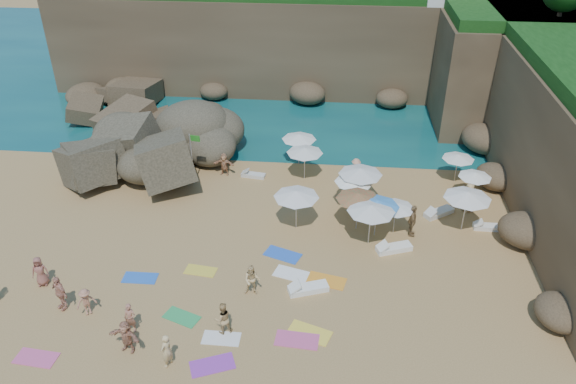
# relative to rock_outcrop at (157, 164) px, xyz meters

# --- Properties ---
(ground) EXTENTS (120.00, 120.00, 0.00)m
(ground) POSITION_rel_rock_outcrop_xyz_m (7.49, -9.00, 0.00)
(ground) COLOR tan
(ground) RESTS_ON ground
(seawater) EXTENTS (120.00, 120.00, 0.00)m
(seawater) POSITION_rel_rock_outcrop_xyz_m (7.49, 21.00, 0.00)
(seawater) COLOR #0C4751
(seawater) RESTS_ON ground
(cliff_back) EXTENTS (44.00, 8.00, 8.00)m
(cliff_back) POSITION_rel_rock_outcrop_xyz_m (9.49, 16.00, 4.00)
(cliff_back) COLOR brown
(cliff_back) RESTS_ON ground
(cliff_corner) EXTENTS (10.00, 12.00, 8.00)m
(cliff_corner) POSITION_rel_rock_outcrop_xyz_m (24.49, 11.00, 4.00)
(cliff_corner) COLOR brown
(cliff_corner) RESTS_ON ground
(rock_promontory) EXTENTS (12.00, 7.00, 2.00)m
(rock_promontory) POSITION_rel_rock_outcrop_xyz_m (-3.51, 7.00, 0.00)
(rock_promontory) COLOR brown
(rock_promontory) RESTS_ON ground
(marina_masts) EXTENTS (3.10, 0.10, 6.00)m
(marina_masts) POSITION_rel_rock_outcrop_xyz_m (-9.01, 21.00, 3.00)
(marina_masts) COLOR white
(marina_masts) RESTS_ON ground
(rock_outcrop) EXTENTS (10.61, 9.18, 3.59)m
(rock_outcrop) POSITION_rel_rock_outcrop_xyz_m (0.00, 0.00, 0.00)
(rock_outcrop) COLOR brown
(rock_outcrop) RESTS_ON ground
(flag_pole) EXTENTS (0.68, 0.14, 3.47)m
(flag_pole) POSITION_rel_rock_outcrop_xyz_m (3.20, -2.21, 2.22)
(flag_pole) COLOR silver
(flag_pole) RESTS_ON ground
(parasol_0) EXTENTS (2.32, 2.32, 2.19)m
(parasol_0) POSITION_rel_rock_outcrop_xyz_m (9.59, 1.02, 2.01)
(parasol_0) COLOR silver
(parasol_0) RESTS_ON ground
(parasol_1) EXTENTS (2.28, 2.28, 2.16)m
(parasol_1) POSITION_rel_rock_outcrop_xyz_m (13.18, -4.23, 1.98)
(parasol_1) COLOR silver
(parasol_1) RESTS_ON ground
(parasol_2) EXTENTS (2.03, 2.03, 1.92)m
(parasol_2) POSITION_rel_rock_outcrop_xyz_m (19.80, -0.39, 1.76)
(parasol_2) COLOR silver
(parasol_2) RESTS_ON ground
(parasol_3) EXTENTS (2.60, 2.60, 2.46)m
(parasol_3) POSITION_rel_rock_outcrop_xyz_m (13.55, -3.73, 2.25)
(parasol_3) COLOR silver
(parasol_3) RESTS_ON ground
(parasol_4) EXTENTS (2.61, 2.61, 2.47)m
(parasol_4) POSITION_rel_rock_outcrop_xyz_m (19.32, -5.86, 2.27)
(parasol_4) COLOR silver
(parasol_4) RESTS_ON ground
(parasol_5) EXTENTS (2.34, 2.34, 2.22)m
(parasol_5) POSITION_rel_rock_outcrop_xyz_m (10.10, -0.94, 2.03)
(parasol_5) COLOR silver
(parasol_5) RESTS_ON ground
(parasol_6) EXTENTS (2.48, 2.48, 2.35)m
(parasol_6) POSITION_rel_rock_outcrop_xyz_m (13.39, -6.32, 2.15)
(parasol_6) COLOR silver
(parasol_6) RESTS_ON ground
(parasol_7) EXTENTS (2.04, 2.04, 1.93)m
(parasol_7) POSITION_rel_rock_outcrop_xyz_m (15.47, -6.49, 1.77)
(parasol_7) COLOR silver
(parasol_7) RESTS_ON ground
(parasol_8) EXTENTS (1.99, 1.99, 1.88)m
(parasol_8) POSITION_rel_rock_outcrop_xyz_m (20.43, -2.58, 1.72)
(parasol_8) COLOR silver
(parasol_8) RESTS_ON ground
(parasol_9) EXTENTS (2.55, 2.55, 2.41)m
(parasol_9) POSITION_rel_rock_outcrop_xyz_m (10.00, -6.50, 2.21)
(parasol_9) COLOR silver
(parasol_9) RESTS_ON ground
(parasol_10) EXTENTS (2.42, 2.42, 2.29)m
(parasol_10) POSITION_rel_rock_outcrop_xyz_m (14.40, -6.88, 2.10)
(parasol_10) COLOR silver
(parasol_10) RESTS_ON ground
(parasol_11) EXTENTS (2.57, 2.57, 2.43)m
(parasol_11) POSITION_rel_rock_outcrop_xyz_m (14.05, -7.61, 2.23)
(parasol_11) COLOR silver
(parasol_11) RESTS_ON ground
(lounger_0) EXTENTS (1.62, 0.75, 0.24)m
(lounger_0) POSITION_rel_rock_outcrop_xyz_m (6.77, -1.08, 0.12)
(lounger_0) COLOR silver
(lounger_0) RESTS_ON ground
(lounger_1) EXTENTS (1.64, 0.65, 0.25)m
(lounger_1) POSITION_rel_rock_outcrop_xyz_m (13.31, -3.16, 0.13)
(lounger_1) COLOR white
(lounger_1) RESTS_ON ground
(lounger_2) EXTENTS (1.89, 1.58, 0.29)m
(lounger_2) POSITION_rel_rock_outcrop_xyz_m (18.25, -4.50, 0.15)
(lounger_2) COLOR silver
(lounger_2) RESTS_ON ground
(lounger_3) EXTENTS (2.02, 1.27, 0.30)m
(lounger_3) POSITION_rel_rock_outcrop_xyz_m (15.39, -8.20, 0.15)
(lounger_3) COLOR white
(lounger_3) RESTS_ON ground
(lounger_4) EXTENTS (1.66, 0.57, 0.26)m
(lounger_4) POSITION_rel_rock_outcrop_xyz_m (20.84, -5.71, 0.13)
(lounger_4) COLOR white
(lounger_4) RESTS_ON ground
(lounger_5) EXTENTS (2.05, 1.27, 0.30)m
(lounger_5) POSITION_rel_rock_outcrop_xyz_m (11.02, -11.84, 0.15)
(lounger_5) COLOR white
(lounger_5) RESTS_ON ground
(towel_0) EXTENTS (1.72, 0.88, 0.03)m
(towel_0) POSITION_rel_rock_outcrop_xyz_m (2.56, -11.66, 0.02)
(towel_0) COLOR blue
(towel_0) RESTS_ON ground
(towel_1) EXTENTS (1.85, 1.04, 0.03)m
(towel_1) POSITION_rel_rock_outcrop_xyz_m (-0.18, -17.10, 0.02)
(towel_1) COLOR #D9548B
(towel_1) RESTS_ON ground
(towel_3) EXTENTS (1.85, 1.38, 0.03)m
(towel_3) POSITION_rel_rock_outcrop_xyz_m (5.33, -14.16, 0.01)
(towel_3) COLOR green
(towel_3) RESTS_ON ground
(towel_4) EXTENTS (1.68, 0.99, 0.03)m
(towel_4) POSITION_rel_rock_outcrop_xyz_m (5.46, -10.82, 0.01)
(towel_4) COLOR yellow
(towel_4) RESTS_ON ground
(towel_5) EXTENTS (2.08, 1.44, 0.03)m
(towel_5) POSITION_rel_rock_outcrop_xyz_m (10.16, -10.68, 0.02)
(towel_5) COLOR white
(towel_5) RESTS_ON ground
(towel_6) EXTENTS (2.05, 1.55, 0.03)m
(towel_6) POSITION_rel_rock_outcrop_xyz_m (7.32, -16.79, 0.02)
(towel_6) COLOR purple
(towel_6) RESTS_ON ground
(towel_8) EXTENTS (2.12, 1.57, 0.03)m
(towel_8) POSITION_rel_rock_outcrop_xyz_m (9.50, -9.12, 0.02)
(towel_8) COLOR blue
(towel_8) RESTS_ON ground
(towel_9) EXTENTS (1.97, 1.09, 0.03)m
(towel_9) POSITION_rel_rock_outcrop_xyz_m (10.72, -15.07, 0.02)
(towel_9) COLOR #D55288
(towel_9) RESTS_ON ground
(towel_10) EXTENTS (2.07, 1.36, 0.03)m
(towel_10) POSITION_rel_rock_outcrop_xyz_m (11.88, -11.01, 0.02)
(towel_10) COLOR orange
(towel_10) RESTS_ON ground
(towel_12) EXTENTS (2.11, 1.53, 0.03)m
(towel_12) POSITION_rel_rock_outcrop_xyz_m (11.25, -14.60, 0.02)
(towel_12) COLOR yellow
(towel_12) RESTS_ON ground
(towel_13) EXTENTS (1.68, 0.85, 0.03)m
(towel_13) POSITION_rel_rock_outcrop_xyz_m (7.40, -15.29, 0.01)
(towel_13) COLOR white
(towel_13) RESTS_ON ground
(person_stand_1) EXTENTS (0.98, 0.89, 1.63)m
(person_stand_1) POSITION_rel_rock_outcrop_xyz_m (7.44, -14.88, 0.82)
(person_stand_1) COLOR tan
(person_stand_1) RESTS_ON ground
(person_stand_2) EXTENTS (0.96, 1.09, 1.61)m
(person_stand_2) POSITION_rel_rock_outcrop_xyz_m (13.39, -1.01, 0.80)
(person_stand_2) COLOR tan
(person_stand_2) RESTS_ON ground
(person_stand_3) EXTENTS (0.55, 1.15, 1.92)m
(person_stand_3) POSITION_rel_rock_outcrop_xyz_m (16.41, -6.70, 0.96)
(person_stand_3) COLOR olive
(person_stand_3) RESTS_ON ground
(person_stand_4) EXTENTS (0.88, 1.01, 1.81)m
(person_stand_4) POSITION_rel_rock_outcrop_xyz_m (19.92, -3.88, 0.91)
(person_stand_4) COLOR tan
(person_stand_4) RESTS_ON ground
(person_stand_5) EXTENTS (1.45, 0.56, 1.52)m
(person_stand_5) POSITION_rel_rock_outcrop_xyz_m (4.83, -0.91, 0.76)
(person_stand_5) COLOR tan
(person_stand_5) RESTS_ON ground
(person_stand_6) EXTENTS (0.59, 0.71, 1.65)m
(person_stand_6) POSITION_rel_rock_outcrop_xyz_m (5.49, -16.92, 0.83)
(person_stand_6) COLOR #E2C180
(person_stand_6) RESTS_ON ground
(person_lie_0) EXTENTS (1.55, 1.68, 0.38)m
(person_lie_0) POSITION_rel_rock_outcrop_xyz_m (1.01, -14.33, 0.19)
(person_lie_0) COLOR #B37659
(person_lie_0) RESTS_ON ground
(person_lie_1) EXTENTS (1.87, 2.11, 0.45)m
(person_lie_1) POSITION_rel_rock_outcrop_xyz_m (-0.33, -14.06, 0.22)
(person_lie_1) COLOR tan
(person_lie_1) RESTS_ON ground
(person_lie_2) EXTENTS (1.19, 1.75, 0.43)m
(person_lie_2) POSITION_rel_rock_outcrop_xyz_m (-2.03, -12.56, 0.21)
(person_lie_2) COLOR #925549
(person_lie_2) RESTS_ON ground
(person_lie_3) EXTENTS (1.85, 1.93, 0.42)m
(person_lie_3) POSITION_rel_rock_outcrop_xyz_m (3.58, -16.31, 0.21)
(person_lie_3) COLOR tan
(person_lie_3) RESTS_ON ground
(person_lie_4) EXTENTS (0.73, 1.55, 0.36)m
(person_lie_4) POSITION_rel_rock_outcrop_xyz_m (3.37, -15.19, 0.18)
(person_lie_4) COLOR #AA6C55
(person_lie_4) RESTS_ON ground
(person_lie_5) EXTENTS (0.82, 1.64, 0.62)m
(person_lie_5) POSITION_rel_rock_outcrop_xyz_m (8.35, -12.27, 0.31)
(person_lie_5) COLOR #DEBD7E
(person_lie_5) RESTS_ON ground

